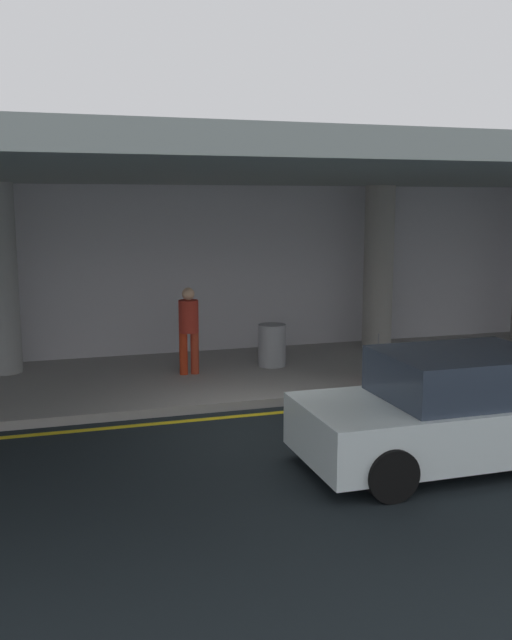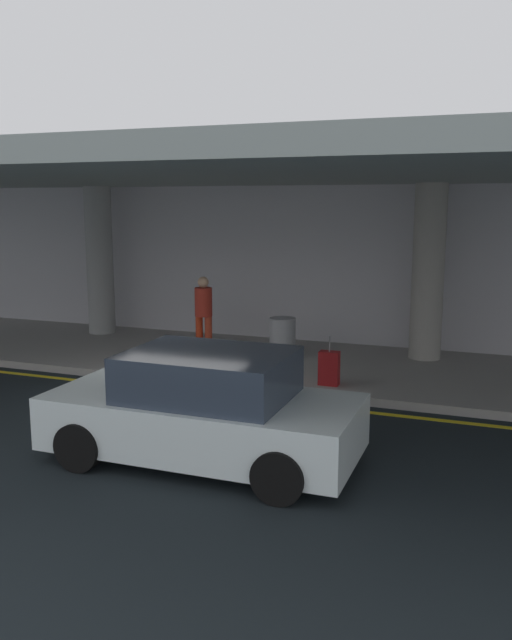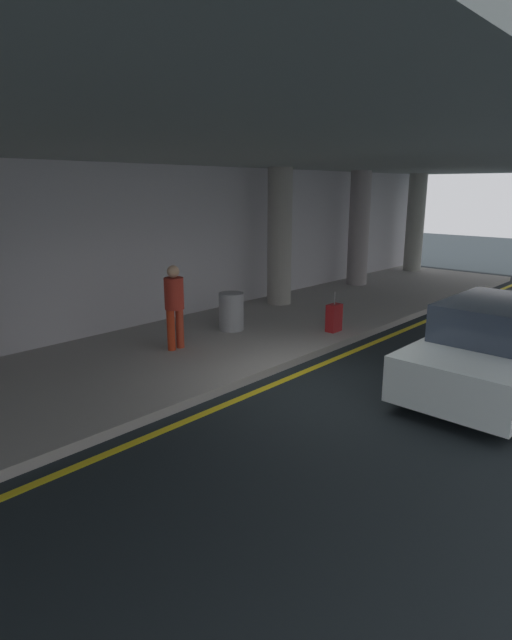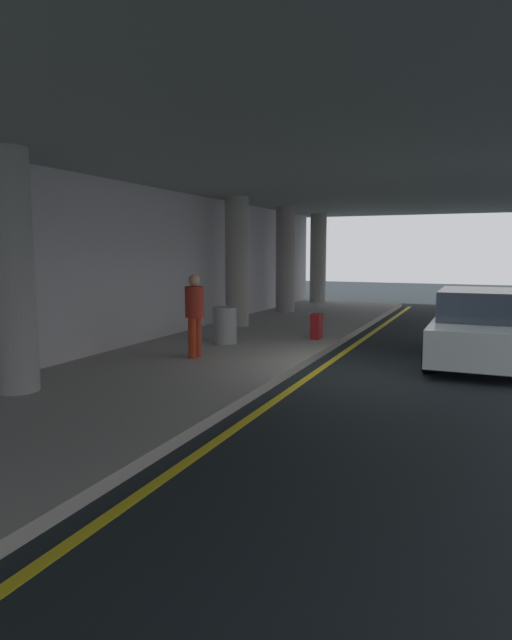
% 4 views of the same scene
% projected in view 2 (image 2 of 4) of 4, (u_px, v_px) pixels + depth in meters
% --- Properties ---
extents(ground_plane, '(60.00, 60.00, 0.00)m').
position_uv_depth(ground_plane, '(159.00, 402.00, 11.43)').
color(ground_plane, black).
extents(sidewalk, '(26.00, 4.20, 0.15)m').
position_uv_depth(sidewalk, '(228.00, 359.00, 14.28)').
color(sidewalk, gray).
rests_on(sidewalk, ground).
extents(lane_stripe_yellow, '(26.00, 0.14, 0.01)m').
position_uv_depth(lane_stripe_yellow, '(177.00, 391.00, 12.06)').
color(lane_stripe_yellow, yellow).
rests_on(lane_stripe_yellow, ground).
extents(support_column_far_left, '(0.66, 0.66, 3.65)m').
position_uv_depth(support_column_far_left, '(100.00, 261.00, 16.47)').
color(support_column_far_left, gray).
rests_on(support_column_far_left, sidewalk).
extents(support_column_left_mid, '(0.66, 0.66, 3.65)m').
position_uv_depth(support_column_left_mid, '(428.00, 272.00, 13.71)').
color(support_column_left_mid, gray).
rests_on(support_column_left_mid, sidewalk).
extents(ceiling_overhang, '(28.00, 13.20, 0.30)m').
position_uv_depth(ceiling_overhang, '(217.00, 175.00, 13.14)').
color(ceiling_overhang, gray).
rests_on(ceiling_overhang, support_column_far_left).
extents(terminal_back_wall, '(26.00, 0.30, 3.80)m').
position_uv_depth(terminal_back_wall, '(264.00, 265.00, 16.03)').
color(terminal_back_wall, '#BAB8BE').
rests_on(terminal_back_wall, ground).
extents(car_white, '(4.10, 1.92, 1.50)m').
position_uv_depth(car_white, '(204.00, 410.00, 8.68)').
color(car_white, white).
rests_on(car_white, ground).
extents(traveler_with_luggage, '(0.38, 0.38, 1.68)m').
position_uv_depth(traveler_with_luggage, '(204.00, 309.00, 14.34)').
color(traveler_with_luggage, '#AB2B12').
rests_on(traveler_with_luggage, sidewalk).
extents(suitcase_upright_primary, '(0.36, 0.22, 0.90)m').
position_uv_depth(suitcase_upright_primary, '(329.00, 368.00, 11.89)').
color(suitcase_upright_primary, maroon).
rests_on(suitcase_upright_primary, sidewalk).
extents(trash_bin_steel, '(0.56, 0.56, 0.85)m').
position_uv_depth(trash_bin_steel, '(283.00, 338.00, 14.01)').
color(trash_bin_steel, gray).
rests_on(trash_bin_steel, sidewalk).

